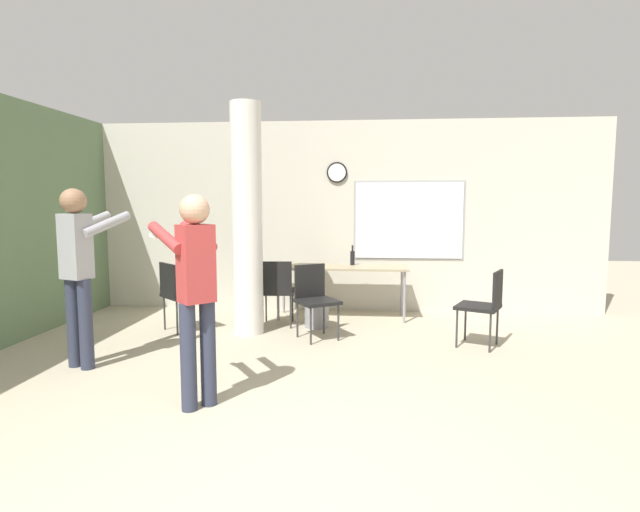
{
  "coord_description": "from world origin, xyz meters",
  "views": [
    {
      "loc": [
        0.52,
        -2.39,
        1.61
      ],
      "look_at": [
        0.1,
        2.36,
        1.1
      ],
      "focal_mm": 28.0,
      "sensor_mm": 36.0,
      "label": 1
    }
  ],
  "objects": [
    {
      "name": "wall_back",
      "position": [
        0.02,
        5.06,
        1.4
      ],
      "size": [
        8.0,
        0.15,
        2.8
      ],
      "color": "beige",
      "rests_on": "ground_plane"
    },
    {
      "name": "support_pillar",
      "position": [
        -0.89,
        3.57,
        1.4
      ],
      "size": [
        0.37,
        0.37,
        2.8
      ],
      "color": "silver",
      "rests_on": "ground_plane"
    },
    {
      "name": "folding_table",
      "position": [
        0.22,
        4.5,
        0.68
      ],
      "size": [
        1.83,
        0.6,
        0.73
      ],
      "color": "tan",
      "rests_on": "ground_plane"
    },
    {
      "name": "bottle_on_table",
      "position": [
        0.36,
        4.64,
        0.84
      ],
      "size": [
        0.06,
        0.06,
        0.28
      ],
      "color": "black",
      "rests_on": "folding_table"
    },
    {
      "name": "waste_bin",
      "position": [
        -0.08,
        3.95,
        0.17
      ],
      "size": [
        0.32,
        0.32,
        0.33
      ],
      "color": "gray",
      "rests_on": "ground_plane"
    },
    {
      "name": "chair_mid_room",
      "position": [
        1.87,
        3.2,
        0.51
      ],
      "size": [
        0.59,
        0.59,
        0.87
      ],
      "color": "black",
      "rests_on": "ground_plane"
    },
    {
      "name": "chair_table_left",
      "position": [
        -0.59,
        3.93,
        0.51
      ],
      "size": [
        0.47,
        0.47,
        0.87
      ],
      "color": "black",
      "rests_on": "ground_plane"
    },
    {
      "name": "chair_near_pillar",
      "position": [
        -1.79,
        3.58,
        0.51
      ],
      "size": [
        0.62,
        0.62,
        0.87
      ],
      "color": "black",
      "rests_on": "ground_plane"
    },
    {
      "name": "chair_table_front",
      "position": [
        -0.05,
        3.43,
        0.51
      ],
      "size": [
        0.61,
        0.61,
        0.87
      ],
      "color": "black",
      "rests_on": "ground_plane"
    },
    {
      "name": "person_watching_back",
      "position": [
        -2.22,
        2.17,
        1.03
      ],
      "size": [
        0.55,
        0.7,
        1.75
      ],
      "color": "#2D3347",
      "rests_on": "ground_plane"
    },
    {
      "name": "person_playing_front",
      "position": [
        -0.78,
        1.33,
        0.99
      ],
      "size": [
        0.65,
        0.64,
        1.67
      ],
      "color": "#2D3347",
      "rests_on": "ground_plane"
    }
  ]
}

